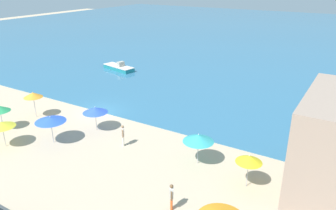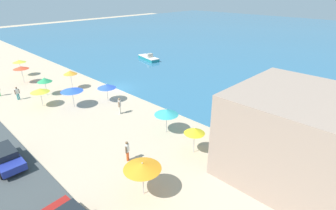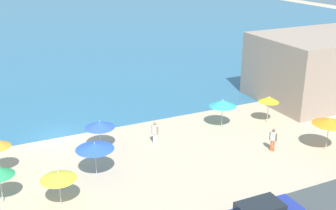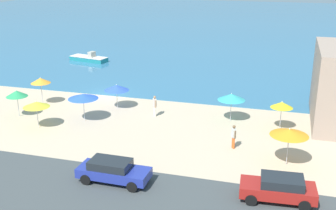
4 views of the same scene
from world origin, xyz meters
name	(u,v)px [view 4 (image 4 of 4)]	position (x,y,z in m)	size (l,w,h in m)	color
ground_plane	(105,95)	(0.00, 0.00, 0.00)	(160.00, 160.00, 0.00)	#C5AE90
sea	(210,23)	(0.00, 55.00, 0.03)	(150.00, 110.00, 0.05)	teal
beach_umbrella_0	(117,88)	(2.63, -3.22, 1.92)	(2.20, 2.20, 2.23)	#B2B2B7
beach_umbrella_1	(36,104)	(-1.59, -9.30, 1.93)	(2.08, 2.08, 2.22)	#B2B2B7
beach_umbrella_3	(17,94)	(-4.60, -7.51, 2.03)	(1.79, 1.79, 2.35)	#B2B2B7
beach_umbrella_4	(289,132)	(17.51, -10.48, 2.24)	(2.46, 2.46, 2.52)	#B2B2B7
beach_umbrella_5	(41,81)	(-4.43, -4.14, 2.28)	(1.78, 1.78, 2.59)	#B2B2B7
beach_umbrella_6	(83,96)	(1.22, -6.86, 2.10)	(2.48, 2.48, 2.37)	#B2B2B7
beach_umbrella_7	(282,105)	(16.87, -4.42, 2.05)	(1.72, 1.72, 2.36)	#B2B2B7
beach_umbrella_9	(231,97)	(12.87, -3.56, 2.08)	(2.26, 2.26, 2.41)	#B2B2B7
bather_1	(234,135)	(13.83, -8.93, 0.97)	(0.37, 0.51, 1.73)	#F85D25
bather_2	(155,105)	(6.52, -4.29, 1.03)	(0.39, 0.48, 1.82)	silver
parked_car_0	(113,170)	(7.64, -15.81, 0.79)	(4.31, 1.82, 1.37)	navy
parked_car_1	(279,188)	(17.15, -15.25, 0.82)	(4.17, 2.05, 1.44)	maroon
skiff_nearshore	(89,58)	(-8.34, 13.24, 0.40)	(5.71, 2.74, 1.30)	teal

